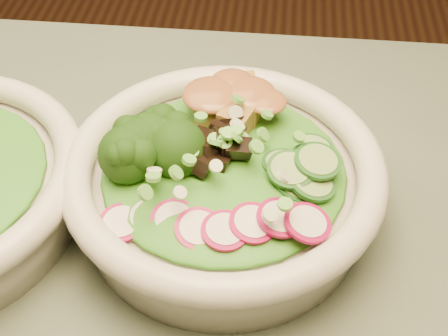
# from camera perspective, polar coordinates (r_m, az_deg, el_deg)

# --- Properties ---
(salad_bowl) EXTENTS (0.26, 0.26, 0.07)m
(salad_bowl) POSITION_cam_1_polar(r_m,az_deg,el_deg) (0.52, -0.00, -1.54)
(salad_bowl) COLOR beige
(salad_bowl) RESTS_ON dining_table
(lettuce_bed) EXTENTS (0.20, 0.20, 0.02)m
(lettuce_bed) POSITION_cam_1_polar(r_m,az_deg,el_deg) (0.50, -0.00, 0.08)
(lettuce_bed) COLOR #1C6A16
(lettuce_bed) RESTS_ON salad_bowl
(broccoli_florets) EXTENTS (0.09, 0.08, 0.04)m
(broccoli_florets) POSITION_cam_1_polar(r_m,az_deg,el_deg) (0.49, -7.08, 1.30)
(broccoli_florets) COLOR black
(broccoli_florets) RESTS_ON salad_bowl
(radish_slices) EXTENTS (0.11, 0.06, 0.02)m
(radish_slices) POSITION_cam_1_polar(r_m,az_deg,el_deg) (0.45, 0.16, -5.31)
(radish_slices) COLOR #920B41
(radish_slices) RESTS_ON salad_bowl
(cucumber_slices) EXTENTS (0.08, 0.08, 0.04)m
(cucumber_slices) POSITION_cam_1_polar(r_m,az_deg,el_deg) (0.50, 7.35, 0.80)
(cucumber_slices) COLOR #80AD60
(cucumber_slices) RESTS_ON salad_bowl
(mushroom_heap) EXTENTS (0.08, 0.08, 0.04)m
(mushroom_heap) POSITION_cam_1_polar(r_m,az_deg,el_deg) (0.50, 0.03, 2.13)
(mushroom_heap) COLOR black
(mushroom_heap) RESTS_ON salad_bowl
(tofu_cubes) EXTENTS (0.10, 0.08, 0.04)m
(tofu_cubes) POSITION_cam_1_polar(r_m,az_deg,el_deg) (0.54, 0.33, 5.54)
(tofu_cubes) COLOR olive
(tofu_cubes) RESTS_ON salad_bowl
(peanut_sauce) EXTENTS (0.07, 0.05, 0.02)m
(peanut_sauce) POSITION_cam_1_polar(r_m,az_deg,el_deg) (0.53, 0.34, 6.59)
(peanut_sauce) COLOR brown
(peanut_sauce) RESTS_ON tofu_cubes
(scallion_garnish) EXTENTS (0.19, 0.19, 0.02)m
(scallion_garnish) POSITION_cam_1_polar(r_m,az_deg,el_deg) (0.49, -0.00, 2.03)
(scallion_garnish) COLOR #5AA73B
(scallion_garnish) RESTS_ON salad_bowl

